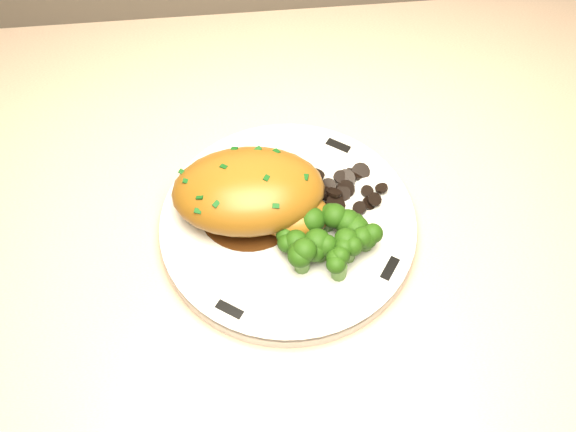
{
  "coord_description": "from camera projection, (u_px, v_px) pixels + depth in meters",
  "views": [
    {
      "loc": [
        0.14,
        1.28,
        1.56
      ],
      "look_at": [
        0.18,
        1.66,
        1.0
      ],
      "focal_mm": 45.0,
      "sensor_mm": 36.0,
      "label": 1
    }
  ],
  "objects": [
    {
      "name": "chicken_breast",
      "position": [
        254.0,
        194.0,
        0.67
      ],
      "size": [
        0.15,
        0.1,
        0.06
      ],
      "rotation": [
        0.0,
        0.0,
        -0.03
      ],
      "color": "brown",
      "rests_on": "plate"
    },
    {
      "name": "broccoli_florets",
      "position": [
        328.0,
        239.0,
        0.65
      ],
      "size": [
        0.09,
        0.07,
        0.03
      ],
      "rotation": [
        0.0,
        0.0,
        -0.23
      ],
      "color": "#4C7933",
      "rests_on": "plate"
    },
    {
      "name": "counter",
      "position": [
        128.0,
        410.0,
        1.09
      ],
      "size": [
        2.25,
        0.74,
        1.09
      ],
      "color": "#4C3022",
      "rests_on": "ground"
    },
    {
      "name": "mushroom_pile",
      "position": [
        343.0,
        194.0,
        0.7
      ],
      "size": [
        0.07,
        0.06,
        0.02
      ],
      "color": "black",
      "rests_on": "plate"
    },
    {
      "name": "gravy_pool",
      "position": [
        250.0,
        208.0,
        0.69
      ],
      "size": [
        0.1,
        0.1,
        0.0
      ],
      "primitive_type": "cylinder",
      "color": "#3D1E0B",
      "rests_on": "plate"
    },
    {
      "name": "plate",
      "position": [
        288.0,
        227.0,
        0.69
      ],
      "size": [
        0.29,
        0.29,
        0.02
      ],
      "primitive_type": "cylinder",
      "rotation": [
        0.0,
        0.0,
        -0.22
      ],
      "color": "silver",
      "rests_on": "counter"
    },
    {
      "name": "rim_accent_3",
      "position": [
        390.0,
        269.0,
        0.66
      ],
      "size": [
        0.02,
        0.03,
        0.0
      ],
      "primitive_type": "cube",
      "rotation": [
        0.0,
        0.0,
        7.25
      ],
      "color": "black",
      "rests_on": "plate"
    },
    {
      "name": "rim_accent_2",
      "position": [
        230.0,
        310.0,
        0.63
      ],
      "size": [
        0.03,
        0.02,
        0.0
      ],
      "primitive_type": "cube",
      "rotation": [
        0.0,
        0.0,
        5.68
      ],
      "color": "black",
      "rests_on": "plate"
    },
    {
      "name": "rim_accent_1",
      "position": [
        194.0,
        178.0,
        0.71
      ],
      "size": [
        0.02,
        0.03,
        0.0
      ],
      "primitive_type": "cube",
      "rotation": [
        0.0,
        0.0,
        4.11
      ],
      "color": "black",
      "rests_on": "plate"
    },
    {
      "name": "rim_accent_0",
      "position": [
        338.0,
        146.0,
        0.74
      ],
      "size": [
        0.03,
        0.02,
        0.0
      ],
      "primitive_type": "cube",
      "rotation": [
        0.0,
        0.0,
        2.54
      ],
      "color": "black",
      "rests_on": "plate"
    }
  ]
}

